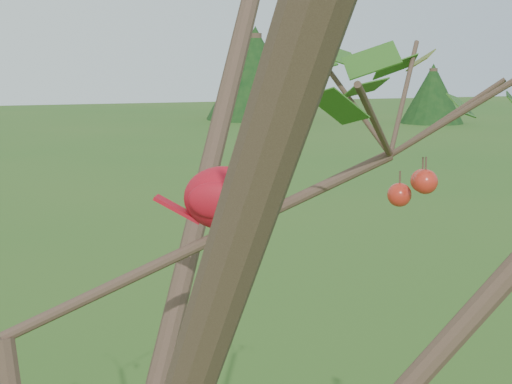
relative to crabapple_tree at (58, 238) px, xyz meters
The scene contains 2 objects.
crabapple_tree is the anchor object (origin of this frame).
cardinal 0.28m from the crabapple_tree, 19.99° to the left, with size 0.19×0.13×0.14m.
Camera 1 is at (-0.06, -1.05, 2.35)m, focal length 55.00 mm.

